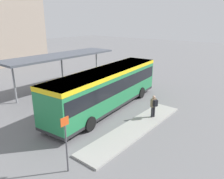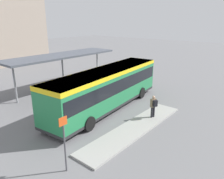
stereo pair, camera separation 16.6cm
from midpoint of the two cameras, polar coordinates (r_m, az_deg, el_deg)
ground_plane at (r=17.81m, az=-1.50°, el=-4.85°), size 120.00×120.00×0.00m
curb_island at (r=14.65m, az=5.80°, el=-9.96°), size 9.44×1.80×0.12m
city_bus at (r=17.18m, az=-1.53°, el=0.89°), size 12.24×3.74×3.18m
pedestrian_waiting at (r=15.84m, az=10.57°, el=-4.00°), size 0.47×0.51×1.63m
bicycle_green at (r=26.67m, az=8.33°, el=3.49°), size 0.48×1.53×0.66m
bicycle_red at (r=27.25m, az=7.00°, el=3.91°), size 0.48×1.64×0.71m
station_shelter at (r=22.31m, az=-13.36°, el=8.46°), size 11.85×3.21×3.56m
potted_planter_near_shelter at (r=24.32m, az=-0.63°, el=3.13°), size 0.80×0.80×1.31m
platform_sign at (r=10.42m, az=-12.34°, el=-13.32°), size 0.44×0.08×2.80m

